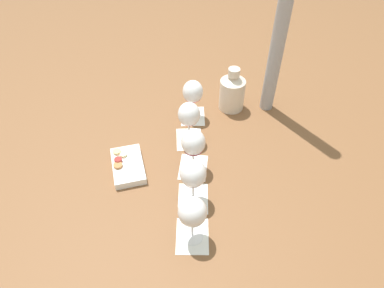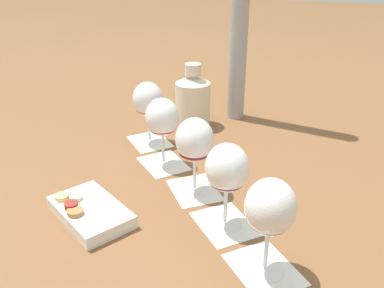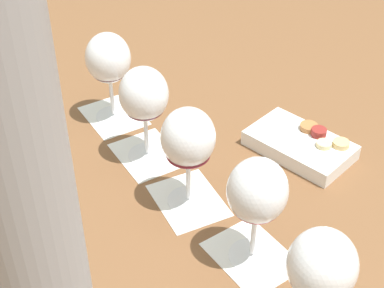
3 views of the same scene
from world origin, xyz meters
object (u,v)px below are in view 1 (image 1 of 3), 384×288
Objects in this scene: wine_glass_4 at (192,214)px; ceramic_vase at (232,91)px; wine_glass_2 at (193,144)px; wine_glass_0 at (193,93)px; wine_glass_1 at (189,116)px; snack_dish at (127,165)px; wine_glass_3 at (193,175)px.

ceramic_vase is at bearing 122.33° from wine_glass_4.
ceramic_vase reaches higher than wine_glass_2.
wine_glass_1 is at bearing -48.62° from wine_glass_0.
snack_dish is (0.05, -0.35, -0.10)m from wine_glass_0.
wine_glass_1 is 0.41m from wine_glass_4.
wine_glass_4 is 0.63m from ceramic_vase.
wine_glass_1 and wine_glass_4 have the same top height.
wine_glass_3 is 1.00× the size of wine_glass_4.
ceramic_vase is (-0.14, 0.35, -0.03)m from wine_glass_2.
wine_glass_3 is (0.10, -0.09, -0.00)m from wine_glass_2.
wine_glass_3 is at bearing 17.32° from snack_dish.
wine_glass_3 is at bearing -39.86° from wine_glass_1.
wine_glass_0 is 1.00× the size of wine_glass_1.
wine_glass_4 is at bearing -2.57° from snack_dish.
wine_glass_3 is 0.90× the size of ceramic_vase.
wine_glass_1 and wine_glass_2 have the same top height.
wine_glass_0 is 0.37m from snack_dish.
wine_glass_2 is 0.27m from wine_glass_4.
ceramic_vase is 0.52m from snack_dish.
wine_glass_4 is (0.19, -0.18, -0.00)m from wine_glass_2.
wine_glass_0 is 0.54m from wine_glass_4.
snack_dish is at bearing -91.09° from ceramic_vase.
snack_dish is (-0.25, -0.08, -0.10)m from wine_glass_3.
wine_glass_0 is at bearing 137.19° from wine_glass_2.
wine_glass_1 is 0.27m from snack_dish.
wine_glass_0 is at bearing 137.25° from wine_glass_3.
wine_glass_2 is at bearing -67.86° from ceramic_vase.
snack_dish is (-0.15, -0.17, -0.10)m from wine_glass_2.
snack_dish is at bearing 177.43° from wine_glass_4.
wine_glass_1 is 0.14m from wine_glass_2.
wine_glass_3 is 0.28m from snack_dish.
wine_glass_0 reaches higher than snack_dish.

